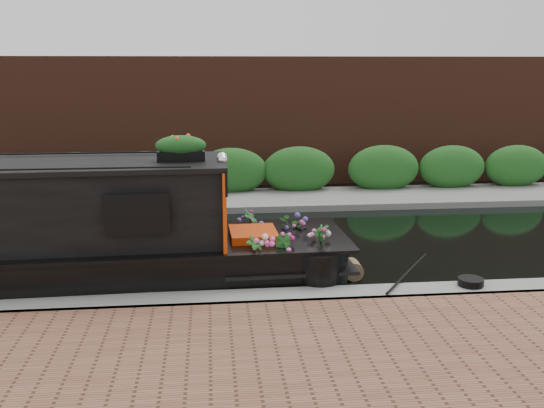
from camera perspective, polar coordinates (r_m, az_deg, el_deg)
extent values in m
plane|color=black|center=(12.74, -3.38, -4.20)|extent=(80.00, 80.00, 0.00)
cube|color=slate|center=(9.65, -2.48, -10.00)|extent=(40.00, 0.60, 0.50)
cube|color=slate|center=(16.80, -4.02, 0.04)|extent=(40.00, 2.40, 0.34)
cube|color=#1F541C|center=(17.68, -4.12, 0.70)|extent=(40.00, 1.10, 2.80)
cube|color=#4F271A|center=(19.73, -4.32, 2.00)|extent=(40.00, 1.00, 8.00)
cube|color=#C63607|center=(10.40, -4.68, -0.02)|extent=(0.12, 1.76, 1.36)
cube|color=black|center=(9.58, -12.57, -0.97)|extent=(0.90, 0.06, 0.55)
cube|color=#C63607|center=(10.61, -1.78, -3.78)|extent=(0.83, 0.93, 0.50)
sphere|color=silver|center=(10.11, -4.69, 4.16)|extent=(0.18, 0.18, 0.18)
sphere|color=silver|center=(10.39, -4.72, 4.40)|extent=(0.18, 0.18, 0.18)
cube|color=black|center=(10.25, -8.55, 4.47)|extent=(0.80, 0.27, 0.16)
ellipsoid|color=#E54519|center=(10.23, -8.59, 5.59)|extent=(0.87, 0.27, 0.24)
imported|color=#1E541D|center=(9.91, -1.67, -4.71)|extent=(0.38, 0.38, 0.61)
imported|color=#1E541D|center=(10.02, 1.14, -4.55)|extent=(0.42, 0.41, 0.59)
imported|color=#1E541D|center=(11.23, 2.07, -2.65)|extent=(0.68, 0.67, 0.57)
imported|color=#1E541D|center=(10.44, 4.59, -3.71)|extent=(0.47, 0.47, 0.64)
imported|color=#1E541D|center=(11.35, -2.04, -2.18)|extent=(0.37, 0.43, 0.69)
cylinder|color=brown|center=(11.04, 7.57, -6.13)|extent=(0.34, 0.37, 0.34)
cylinder|color=black|center=(10.46, 18.21, -6.97)|extent=(0.42, 0.42, 0.12)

